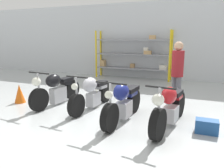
{
  "coord_description": "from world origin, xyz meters",
  "views": [
    {
      "loc": [
        2.12,
        -4.86,
        1.86
      ],
      "look_at": [
        0.0,
        0.4,
        0.7
      ],
      "focal_mm": 35.0,
      "sensor_mm": 36.0,
      "label": 1
    }
  ],
  "objects_px": {
    "person_browsing": "(177,69)",
    "motorcycle_blue": "(123,102)",
    "traffic_cone": "(20,94)",
    "motorcycle_black": "(56,89)",
    "shelving_rack": "(133,55)",
    "motorcycle_red": "(170,107)",
    "toolbox": "(207,126)",
    "motorcycle_silver": "(92,93)"
  },
  "relations": [
    {
      "from": "person_browsing",
      "to": "traffic_cone",
      "type": "bearing_deg",
      "value": -29.15
    },
    {
      "from": "motorcycle_silver",
      "to": "motorcycle_red",
      "type": "distance_m",
      "value": 2.18
    },
    {
      "from": "person_browsing",
      "to": "toolbox",
      "type": "xyz_separation_m",
      "value": [
        0.77,
        -1.51,
        -0.94
      ]
    },
    {
      "from": "shelving_rack",
      "to": "person_browsing",
      "type": "height_order",
      "value": "shelving_rack"
    },
    {
      "from": "toolbox",
      "to": "motorcycle_blue",
      "type": "bearing_deg",
      "value": 179.12
    },
    {
      "from": "motorcycle_silver",
      "to": "toolbox",
      "type": "bearing_deg",
      "value": 83.63
    },
    {
      "from": "motorcycle_silver",
      "to": "motorcycle_red",
      "type": "height_order",
      "value": "motorcycle_red"
    },
    {
      "from": "motorcycle_blue",
      "to": "person_browsing",
      "type": "distance_m",
      "value": 1.91
    },
    {
      "from": "traffic_cone",
      "to": "motorcycle_blue",
      "type": "bearing_deg",
      "value": -4.18
    },
    {
      "from": "motorcycle_black",
      "to": "person_browsing",
      "type": "xyz_separation_m",
      "value": [
        3.22,
        1.02,
        0.6
      ]
    },
    {
      "from": "shelving_rack",
      "to": "traffic_cone",
      "type": "relative_size",
      "value": 6.66
    },
    {
      "from": "motorcycle_black",
      "to": "toolbox",
      "type": "bearing_deg",
      "value": 89.13
    },
    {
      "from": "shelving_rack",
      "to": "motorcycle_red",
      "type": "distance_m",
      "value": 6.08
    },
    {
      "from": "motorcycle_red",
      "to": "toolbox",
      "type": "relative_size",
      "value": 4.8
    },
    {
      "from": "person_browsing",
      "to": "shelving_rack",
      "type": "bearing_deg",
      "value": -103.85
    },
    {
      "from": "person_browsing",
      "to": "motorcycle_blue",
      "type": "bearing_deg",
      "value": 10.6
    },
    {
      "from": "motorcycle_silver",
      "to": "traffic_cone",
      "type": "distance_m",
      "value": 2.31
    },
    {
      "from": "toolbox",
      "to": "traffic_cone",
      "type": "distance_m",
      "value": 5.16
    },
    {
      "from": "shelving_rack",
      "to": "motorcycle_red",
      "type": "relative_size",
      "value": 1.73
    },
    {
      "from": "shelving_rack",
      "to": "motorcycle_black",
      "type": "bearing_deg",
      "value": -98.81
    },
    {
      "from": "motorcycle_blue",
      "to": "person_browsing",
      "type": "xyz_separation_m",
      "value": [
        1.02,
        1.49,
        0.63
      ]
    },
    {
      "from": "toolbox",
      "to": "traffic_cone",
      "type": "relative_size",
      "value": 0.8
    },
    {
      "from": "motorcycle_silver",
      "to": "motorcycle_blue",
      "type": "xyz_separation_m",
      "value": [
        1.08,
        -0.54,
        -0.0
      ]
    },
    {
      "from": "shelving_rack",
      "to": "motorcycle_black",
      "type": "distance_m",
      "value": 5.16
    },
    {
      "from": "motorcycle_red",
      "to": "traffic_cone",
      "type": "xyz_separation_m",
      "value": [
        -4.4,
        0.24,
        -0.17
      ]
    },
    {
      "from": "person_browsing",
      "to": "toolbox",
      "type": "relative_size",
      "value": 4.11
    },
    {
      "from": "motorcycle_red",
      "to": "person_browsing",
      "type": "distance_m",
      "value": 1.61
    },
    {
      "from": "motorcycle_blue",
      "to": "traffic_cone",
      "type": "distance_m",
      "value": 3.37
    },
    {
      "from": "shelving_rack",
      "to": "motorcycle_blue",
      "type": "bearing_deg",
      "value": -75.58
    },
    {
      "from": "motorcycle_blue",
      "to": "person_browsing",
      "type": "bearing_deg",
      "value": 149.72
    },
    {
      "from": "toolbox",
      "to": "traffic_cone",
      "type": "xyz_separation_m",
      "value": [
        -5.15,
        0.27,
        0.14
      ]
    },
    {
      "from": "motorcycle_silver",
      "to": "motorcycle_blue",
      "type": "height_order",
      "value": "motorcycle_blue"
    },
    {
      "from": "motorcycle_blue",
      "to": "traffic_cone",
      "type": "xyz_separation_m",
      "value": [
        -3.36,
        0.25,
        -0.17
      ]
    },
    {
      "from": "shelving_rack",
      "to": "toolbox",
      "type": "distance_m",
      "value": 6.49
    },
    {
      "from": "motorcycle_black",
      "to": "person_browsing",
      "type": "distance_m",
      "value": 3.43
    },
    {
      "from": "traffic_cone",
      "to": "toolbox",
      "type": "bearing_deg",
      "value": -3.03
    },
    {
      "from": "shelving_rack",
      "to": "motorcycle_silver",
      "type": "height_order",
      "value": "shelving_rack"
    },
    {
      "from": "motorcycle_red",
      "to": "motorcycle_blue",
      "type": "bearing_deg",
      "value": -80.66
    },
    {
      "from": "motorcycle_blue",
      "to": "person_browsing",
      "type": "height_order",
      "value": "person_browsing"
    },
    {
      "from": "traffic_cone",
      "to": "motorcycle_silver",
      "type": "bearing_deg",
      "value": 7.3
    },
    {
      "from": "motorcycle_silver",
      "to": "motorcycle_blue",
      "type": "distance_m",
      "value": 1.2
    },
    {
      "from": "shelving_rack",
      "to": "motorcycle_red",
      "type": "height_order",
      "value": "shelving_rack"
    }
  ]
}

